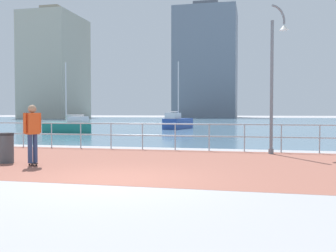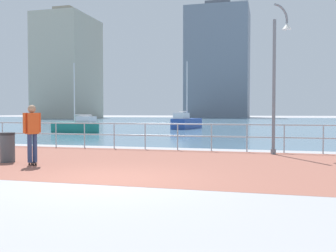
# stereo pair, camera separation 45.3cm
# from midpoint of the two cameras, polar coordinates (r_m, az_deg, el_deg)

# --- Properties ---
(ground) EXTENTS (220.00, 220.00, 0.00)m
(ground) POSITION_cam_midpoint_polar(r_m,az_deg,el_deg) (48.40, 8.62, 0.25)
(ground) COLOR #9E9EA3
(brick_paving) EXTENTS (28.00, 7.70, 0.01)m
(brick_paving) POSITION_cam_midpoint_polar(r_m,az_deg,el_deg) (11.99, -3.69, -5.42)
(brick_paving) COLOR #935647
(brick_paving) RESTS_ON ground
(harbor_water) EXTENTS (180.00, 88.00, 0.00)m
(harbor_water) POSITION_cam_midpoint_polar(r_m,az_deg,el_deg) (60.37, 9.40, 0.62)
(harbor_water) COLOR slate
(harbor_water) RESTS_ON ground
(waterfront_railing) EXTENTS (25.25, 0.06, 1.11)m
(waterfront_railing) POSITION_cam_midpoint_polar(r_m,az_deg,el_deg) (15.64, 0.25, -0.85)
(waterfront_railing) COLOR #9EADB7
(waterfront_railing) RESTS_ON ground
(lamppost) EXTENTS (0.72, 0.59, 5.56)m
(lamppost) POSITION_cam_midpoint_polar(r_m,az_deg,el_deg) (14.84, 14.92, 7.85)
(lamppost) COLOR slate
(lamppost) RESTS_ON ground
(skateboarder) EXTENTS (0.40, 0.52, 1.78)m
(skateboarder) POSITION_cam_midpoint_polar(r_m,az_deg,el_deg) (11.82, -20.69, -0.44)
(skateboarder) COLOR black
(skateboarder) RESTS_ON ground
(trash_bin) EXTENTS (0.46, 0.46, 0.93)m
(trash_bin) POSITION_cam_midpoint_polar(r_m,az_deg,el_deg) (12.85, -24.00, -3.00)
(trash_bin) COLOR #474C51
(trash_bin) RESTS_ON ground
(sailboat_red) EXTENTS (2.14, 4.63, 6.25)m
(sailboat_red) POSITION_cam_midpoint_polar(r_m,az_deg,el_deg) (35.34, 1.09, 0.55)
(sailboat_red) COLOR #284799
(sailboat_red) RESTS_ON ground
(sailboat_gray) EXTENTS (3.91, 2.03, 5.25)m
(sailboat_gray) POSITION_cam_midpoint_polar(r_m,az_deg,el_deg) (29.38, -15.21, -0.04)
(sailboat_gray) COLOR #197266
(sailboat_gray) RESTS_ON ground
(tower_beige) EXTENTS (17.00, 14.62, 32.06)m
(tower_beige) POSITION_cam_midpoint_polar(r_m,az_deg,el_deg) (109.25, 5.60, 9.29)
(tower_beige) COLOR slate
(tower_beige) RESTS_ON ground
(tower_concrete) EXTENTS (11.94, 15.52, 27.01)m
(tower_concrete) POSITION_cam_midpoint_polar(r_m,az_deg,el_deg) (98.96, -16.66, 8.49)
(tower_concrete) COLOR #B2AD99
(tower_concrete) RESTS_ON ground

